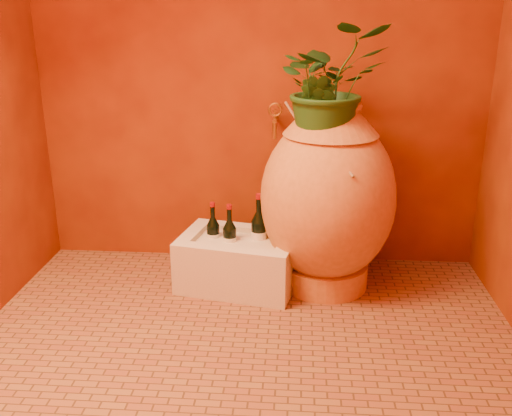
# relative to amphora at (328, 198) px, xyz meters

# --- Properties ---
(floor) EXTENTS (2.50, 2.50, 0.00)m
(floor) POSITION_rel_amphora_xyz_m (-0.38, -0.65, -0.50)
(floor) COLOR brown
(floor) RESTS_ON ground
(wall_back) EXTENTS (2.50, 0.02, 2.50)m
(wall_back) POSITION_rel_amphora_xyz_m (-0.38, 0.35, 0.75)
(wall_back) COLOR #611B05
(wall_back) RESTS_ON ground
(amphora) EXTENTS (0.73, 0.73, 1.00)m
(amphora) POSITION_rel_amphora_xyz_m (0.00, 0.00, 0.00)
(amphora) COLOR #CA7E39
(amphora) RESTS_ON floor
(stone_basin) EXTENTS (0.68, 0.53, 0.28)m
(stone_basin) POSITION_rel_amphora_xyz_m (-0.46, -0.04, -0.36)
(stone_basin) COLOR beige
(stone_basin) RESTS_ON floor
(wine_bottle_a) EXTENTS (0.07, 0.07, 0.30)m
(wine_bottle_a) POSITION_rel_amphora_xyz_m (-0.51, -0.03, -0.24)
(wine_bottle_a) COLOR black
(wine_bottle_a) RESTS_ON stone_basin
(wine_bottle_b) EXTENTS (0.09, 0.09, 0.35)m
(wine_bottle_b) POSITION_rel_amphora_xyz_m (-0.36, 0.01, -0.22)
(wine_bottle_b) COLOR black
(wine_bottle_b) RESTS_ON stone_basin
(wine_bottle_c) EXTENTS (0.07, 0.07, 0.30)m
(wine_bottle_c) POSITION_rel_amphora_xyz_m (-0.61, 0.02, -0.24)
(wine_bottle_c) COLOR black
(wine_bottle_c) RESTS_ON stone_basin
(wall_tap) EXTENTS (0.08, 0.16, 0.18)m
(wall_tap) POSITION_rel_amphora_xyz_m (-0.29, 0.26, 0.36)
(wall_tap) COLOR #A17325
(wall_tap) RESTS_ON wall_back
(plant_main) EXTENTS (0.65, 0.61, 0.59)m
(plant_main) POSITION_rel_amphora_xyz_m (-0.02, -0.02, 0.58)
(plant_main) COLOR #1C4819
(plant_main) RESTS_ON amphora
(plant_side) EXTENTS (0.27, 0.26, 0.38)m
(plant_side) POSITION_rel_amphora_xyz_m (-0.08, -0.05, 0.45)
(plant_side) COLOR #1C4819
(plant_side) RESTS_ON amphora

